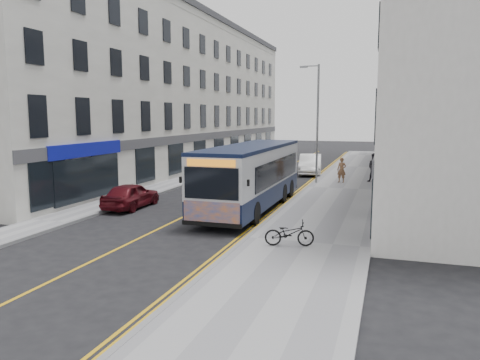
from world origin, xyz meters
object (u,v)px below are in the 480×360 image
Objects in this scene: streetlamp at (316,119)px; pedestrian_near at (342,170)px; car_white at (310,164)px; car_maroon at (131,195)px; bicycle at (289,233)px; city_bus at (251,174)px; pedestrian_far at (375,168)px.

pedestrian_near is (1.69, 0.66, -3.41)m from streetlamp.
car_maroon is at bearing -118.73° from car_white.
bicycle is 0.45× the size of car_maroon.
streetlamp reaches higher than bicycle.
pedestrian_near is at bearing 71.13° from city_bus.
streetlamp is at bearing -148.66° from pedestrian_near.
bicycle is (1.58, -15.91, -3.81)m from streetlamp.
pedestrian_far reaches higher than bicycle.
streetlamp reaches higher than pedestrian_near.
streetlamp is at bearing -153.85° from pedestrian_far.
pedestrian_near is 14.99m from car_maroon.
car_white is at bearing 88.05° from city_bus.
bicycle is at bearing -90.30° from car_white.
city_bus is at bearing -164.41° from car_maroon.
city_bus is 6.39× the size of bicycle.
pedestrian_far is at bearing 20.07° from streetlamp.
pedestrian_near is 0.35× the size of car_white.
city_bus is at bearing -111.24° from pedestrian_far.
car_maroon is at bearing -126.24° from pedestrian_far.
car_maroon is (-9.15, 4.79, 0.08)m from bicycle.
pedestrian_near is (0.12, 16.57, 0.40)m from bicycle.
pedestrian_far is 0.41× the size of car_white.
car_maroon is (-7.57, -11.12, -3.73)m from streetlamp.
city_bus is 6.18m from car_maroon.
pedestrian_far is (5.57, 10.79, -0.64)m from city_bus.
pedestrian_far is 6.49m from car_white.
pedestrian_far reaches higher than car_white.
pedestrian_near is at bearing -14.58° from bicycle.
bicycle is at bearing -84.35° from streetlamp.
city_bus is at bearing -100.51° from streetlamp.
pedestrian_near is at bearing 21.26° from streetlamp.
bicycle is 10.32m from car_maroon.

